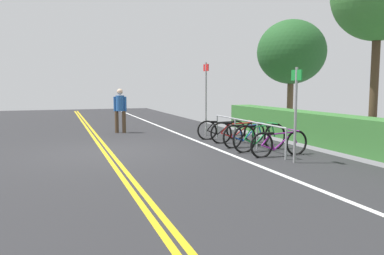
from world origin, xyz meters
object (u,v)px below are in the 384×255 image
object	(u,v)px
bicycle_2	(247,135)
pedestrian	(120,108)
bicycle_1	(238,132)
sign_post_far	(296,106)
bicycle_4	(279,144)
tree_near_left	(291,52)
sign_post_near	(206,92)
bicycle_0	(222,130)
bike_rack	(246,127)
bicycle_3	(260,137)

from	to	relation	value
bicycle_2	pedestrian	bearing A→B (deg)	-146.69
bicycle_1	bicycle_2	distance (m)	0.77
sign_post_far	bicycle_2	bearing A→B (deg)	178.03
bicycle_4	tree_near_left	size ratio (longest dim) A/B	0.38
sign_post_near	tree_near_left	world-z (taller)	tree_near_left
bicycle_2	sign_post_near	world-z (taller)	sign_post_near
bicycle_0	bicycle_1	size ratio (longest dim) A/B	0.90
sign_post_far	tree_near_left	size ratio (longest dim) A/B	0.49
bike_rack	bicycle_1	world-z (taller)	bike_rack
bike_rack	bicycle_4	xyz separation A→B (m)	(1.66, 0.12, -0.26)
bicycle_1	pedestrian	xyz separation A→B (m)	(-3.80, -3.06, 0.62)
bicycle_3	sign_post_near	world-z (taller)	sign_post_near
bicycle_3	pedestrian	world-z (taller)	pedestrian
pedestrian	tree_near_left	distance (m)	7.48
bicycle_4	pedestrian	world-z (taller)	pedestrian
bicycle_0	bicycle_1	world-z (taller)	bicycle_1
bike_rack	sign_post_far	world-z (taller)	sign_post_far
bicycle_0	bicycle_4	size ratio (longest dim) A/B	0.92
bicycle_4	pedestrian	distance (m)	6.96
bike_rack	sign_post_near	distance (m)	2.90
sign_post_far	bicycle_1	bearing A→B (deg)	177.43
bicycle_2	sign_post_far	xyz separation A→B (m)	(2.54, -0.09, 0.99)
bicycle_4	pedestrian	xyz separation A→B (m)	(-6.21, -3.07, 0.64)
bicycle_2	sign_post_near	bearing A→B (deg)	-175.07
bicycle_4	sign_post_near	bearing A→B (deg)	-176.04
bicycle_0	tree_near_left	world-z (taller)	tree_near_left
bicycle_2	bicycle_3	bearing A→B (deg)	-1.50
sign_post_near	sign_post_far	size ratio (longest dim) A/B	1.18
bicycle_4	tree_near_left	distance (m)	7.59
bike_rack	bicycle_2	distance (m)	0.25
bicycle_3	sign_post_far	distance (m)	1.99
bicycle_1	sign_post_far	world-z (taller)	sign_post_far
bicycle_0	sign_post_near	bearing A→B (deg)	-173.61
bicycle_3	sign_post_far	xyz separation A→B (m)	(1.75, -0.07, 0.96)
bicycle_3	bicycle_4	distance (m)	0.86
bicycle_0	bicycle_2	distance (m)	1.63
bicycle_2	tree_near_left	world-z (taller)	tree_near_left
sign_post_near	bicycle_2	bearing A→B (deg)	4.93
bicycle_3	tree_near_left	bearing A→B (deg)	139.69
pedestrian	bicycle_2	bearing A→B (deg)	33.31
bicycle_3	sign_post_far	size ratio (longest dim) A/B	0.82
bike_rack	bicycle_0	size ratio (longest dim) A/B	2.72
bike_rack	bicycle_4	bearing A→B (deg)	4.04
bicycle_1	sign_post_far	xyz separation A→B (m)	(3.30, -0.15, 0.99)
bicycle_0	bike_rack	bearing A→B (deg)	2.17
bike_rack	sign_post_far	distance (m)	2.66
bicycle_1	tree_near_left	distance (m)	5.97
bicycle_2	sign_post_near	distance (m)	3.01
bike_rack	tree_near_left	bearing A→B (deg)	134.32
bicycle_1	tree_near_left	bearing A→B (deg)	129.33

